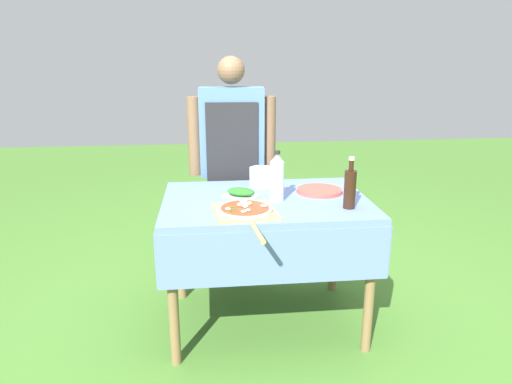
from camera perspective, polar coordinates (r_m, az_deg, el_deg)
name	(u,v)px	position (r m, az deg, el deg)	size (l,w,h in m)	color
ground_plane	(265,320)	(2.88, 1.11, -15.76)	(12.00, 12.00, 0.00)	#477A2D
prep_table	(265,217)	(2.59, 1.19, -3.14)	(1.16, 0.83, 0.78)	#607AB7
person_cook	(232,154)	(3.07, -2.99, 4.73)	(0.58, 0.21, 1.55)	#4C4C51
pizza_on_peel	(246,211)	(2.31, -1.31, -2.37)	(0.34, 0.58, 0.06)	tan
oil_bottle	(350,188)	(2.41, 11.66, 0.48)	(0.06, 0.06, 0.27)	black
water_bottle	(277,177)	(2.49, 2.63, 1.86)	(0.08, 0.08, 0.28)	silver
herb_container	(241,192)	(2.59, -1.91, -0.05)	(0.23, 0.20, 0.05)	silver
mixing_tub	(261,177)	(2.79, 0.68, 1.89)	(0.15, 0.15, 0.12)	silver
plate_stack	(319,191)	(2.70, 7.92, 0.17)	(0.27, 0.27, 0.02)	#DB4C42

